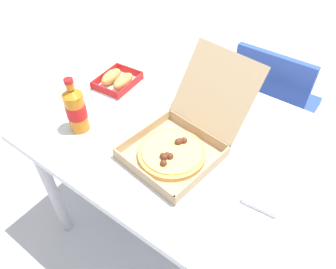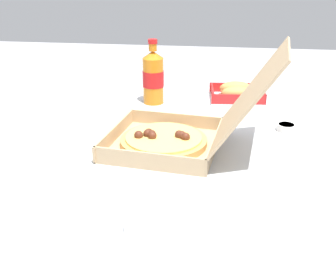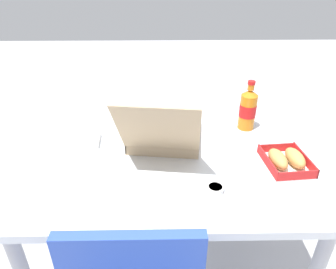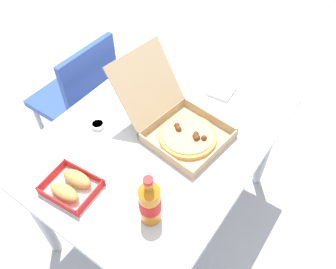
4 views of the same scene
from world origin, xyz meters
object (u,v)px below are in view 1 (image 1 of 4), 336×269
cola_bottle (76,109)px  paper_menu (301,140)px  bread_side_box (117,80)px  dipping_sauce_cup (188,90)px  napkin_pile (265,196)px  chair (270,105)px  pizza_box_open (180,141)px

cola_bottle → paper_menu: cola_bottle is taller
bread_side_box → paper_menu: 0.80m
dipping_sauce_cup → napkin_pile: bearing=-32.6°
chair → pizza_box_open: pizza_box_open is taller
bread_side_box → cola_bottle: (0.08, -0.29, 0.07)m
bread_side_box → napkin_pile: bread_side_box is taller
pizza_box_open → paper_menu: pizza_box_open is taller
napkin_pile → chair: bearing=108.2°
pizza_box_open → cola_bottle: pizza_box_open is taller
chair → cola_bottle: bearing=-118.1°
cola_bottle → dipping_sauce_cup: cola_bottle is taller
chair → bread_side_box: (-0.54, -0.56, 0.25)m
cola_bottle → bread_side_box: bearing=105.2°
pizza_box_open → bread_side_box: (-0.45, 0.16, -0.02)m
paper_menu → dipping_sauce_cup: size_ratio=3.75×
pizza_box_open → napkin_pile: pizza_box_open is taller
paper_menu → pizza_box_open: bearing=-141.5°
bread_side_box → dipping_sauce_cup: bread_side_box is taller
cola_bottle → dipping_sauce_cup: size_ratio=4.00×
dipping_sauce_cup → bread_side_box: bearing=-153.5°
paper_menu → napkin_pile: bearing=-95.0°
napkin_pile → dipping_sauce_cup: same height
pizza_box_open → bread_side_box: size_ratio=2.36×
chair → dipping_sauce_cup: (-0.25, -0.42, 0.23)m
pizza_box_open → napkin_pile: 0.33m
pizza_box_open → cola_bottle: (-0.37, -0.13, 0.05)m
chair → dipping_sauce_cup: bearing=-121.1°
paper_menu → dipping_sauce_cup: bearing=175.9°
cola_bottle → napkin_pile: bearing=9.8°
bread_side_box → napkin_pile: size_ratio=1.84×
pizza_box_open → chair: bearing=83.2°
cola_bottle → dipping_sauce_cup: 0.49m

